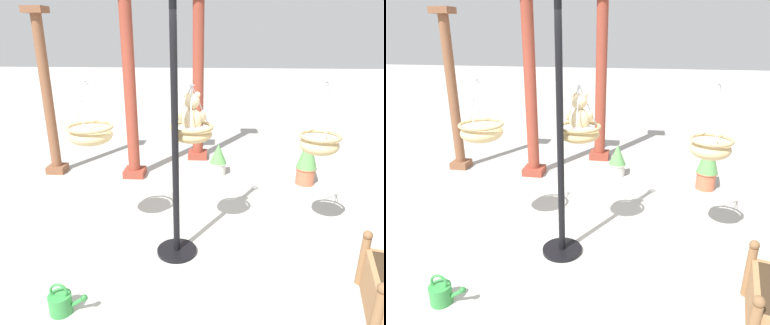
% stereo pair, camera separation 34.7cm
% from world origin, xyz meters
% --- Properties ---
extents(ground_plane, '(40.00, 40.00, 0.00)m').
position_xyz_m(ground_plane, '(0.00, 0.00, 0.00)').
color(ground_plane, '#ADAAA3').
extents(display_pole_central, '(0.44, 0.44, 2.64)m').
position_xyz_m(display_pole_central, '(-0.17, -0.01, 0.84)').
color(display_pole_central, black).
rests_on(display_pole_central, ground).
extents(hanging_basket_with_teddy, '(0.46, 0.46, 0.60)m').
position_xyz_m(hanging_basket_with_teddy, '(-0.02, 0.24, 1.32)').
color(hanging_basket_with_teddy, tan).
extents(teddy_bear, '(0.29, 0.26, 0.42)m').
position_xyz_m(teddy_bear, '(-0.02, 0.27, 1.50)').
color(teddy_bear, '#D1B789').
extents(hanging_basket_left_high, '(0.49, 0.49, 0.70)m').
position_xyz_m(hanging_basket_left_high, '(-1.11, 0.25, 1.28)').
color(hanging_basket_left_high, tan).
extents(hanging_basket_right_low, '(0.44, 0.44, 0.79)m').
position_xyz_m(hanging_basket_right_low, '(1.34, 0.35, 1.20)').
color(hanging_basket_right_low, tan).
extents(greenhouse_pillar_left, '(0.36, 0.36, 2.98)m').
position_xyz_m(greenhouse_pillar_left, '(-1.10, 2.17, 1.44)').
color(greenhouse_pillar_left, brown).
rests_on(greenhouse_pillar_left, ground).
extents(greenhouse_pillar_right, '(0.38, 0.38, 2.99)m').
position_xyz_m(greenhouse_pillar_right, '(-0.08, 3.14, 1.44)').
color(greenhouse_pillar_right, brown).
rests_on(greenhouse_pillar_right, ground).
extents(greenhouse_pillar_far_back, '(0.31, 0.31, 2.66)m').
position_xyz_m(greenhouse_pillar_far_back, '(-2.49, 2.25, 1.28)').
color(greenhouse_pillar_far_back, brown).
rests_on(greenhouse_pillar_far_back, ground).
extents(potted_plant_fern_front, '(0.32, 0.32, 0.82)m').
position_xyz_m(potted_plant_fern_front, '(1.69, 2.00, 0.42)').
color(potted_plant_fern_front, '#BC6042').
rests_on(potted_plant_fern_front, ground).
extents(potted_plant_tall_leafy, '(0.29, 0.29, 0.55)m').
position_xyz_m(potted_plant_tall_leafy, '(0.30, 2.31, 0.28)').
color(potted_plant_tall_leafy, beige).
rests_on(potted_plant_tall_leafy, ground).
extents(watering_can, '(0.35, 0.20, 0.30)m').
position_xyz_m(watering_can, '(-1.09, -0.96, 0.10)').
color(watering_can, '#338C3F').
rests_on(watering_can, ground).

